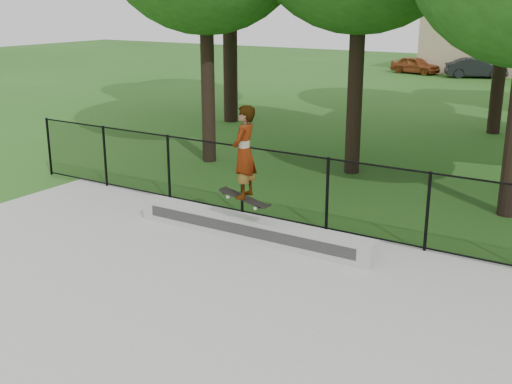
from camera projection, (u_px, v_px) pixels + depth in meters
ground at (116, 373)px, 8.00m from camera, size 100.00×100.00×0.00m
concrete_slab at (116, 371)px, 7.99m from camera, size 14.00×12.00×0.06m
grind_ledge at (250, 228)px, 12.25m from camera, size 5.06×0.40×0.43m
car_a at (415, 65)px, 39.93m from camera, size 3.27×1.90×1.05m
car_b at (476, 68)px, 37.80m from camera, size 3.37×2.40×1.15m
skater_airborne at (244, 154)px, 11.55m from camera, size 0.83×0.68×1.87m
chainlink_fence at (327, 194)px, 12.55m from camera, size 16.06×0.06×1.50m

